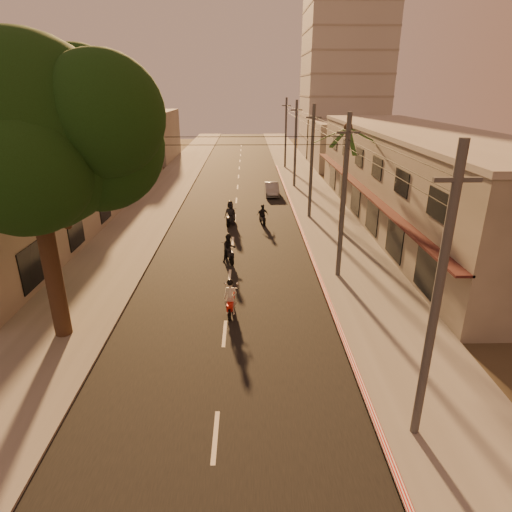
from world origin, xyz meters
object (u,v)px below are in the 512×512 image
(broadleaf_tree, at_px, (39,135))
(scooter_red, at_px, (231,299))
(scooter_far_a, at_px, (230,214))
(scooter_mid_b, at_px, (263,215))
(palm_tree, at_px, (348,134))
(parked_car, at_px, (272,189))
(scooter_mid_a, at_px, (229,249))

(broadleaf_tree, distance_m, scooter_red, 10.41)
(broadleaf_tree, xyz_separation_m, scooter_far_a, (6.33, 15.93, -7.58))
(scooter_red, distance_m, scooter_mid_b, 14.60)
(scooter_far_a, bearing_deg, scooter_red, -72.26)
(broadleaf_tree, relative_size, scooter_red, 6.53)
(palm_tree, distance_m, scooter_far_a, 10.58)
(parked_car, bearing_deg, scooter_far_a, -111.15)
(scooter_mid_a, bearing_deg, broadleaf_tree, -146.71)
(scooter_mid_b, xyz_separation_m, scooter_far_a, (-2.52, -0.17, 0.15))
(scooter_mid_a, bearing_deg, scooter_mid_b, 54.86)
(broadleaf_tree, bearing_deg, scooter_red, 13.53)
(scooter_mid_b, bearing_deg, scooter_mid_a, -119.58)
(scooter_red, bearing_deg, scooter_mid_a, 96.13)
(parked_car, bearing_deg, palm_tree, -70.16)
(scooter_red, height_order, scooter_mid_a, scooter_mid_a)
(scooter_mid_b, relative_size, scooter_far_a, 0.83)
(broadleaf_tree, relative_size, scooter_far_a, 6.13)
(broadleaf_tree, height_order, scooter_mid_a, broadleaf_tree)
(palm_tree, height_order, scooter_mid_a, palm_tree)
(broadleaf_tree, relative_size, scooter_mid_a, 6.50)
(scooter_mid_a, distance_m, scooter_far_a, 7.67)
(palm_tree, bearing_deg, scooter_mid_a, -145.38)
(scooter_far_a, bearing_deg, scooter_mid_b, 19.68)
(palm_tree, bearing_deg, scooter_red, -122.50)
(broadleaf_tree, bearing_deg, scooter_far_a, 68.32)
(broadleaf_tree, distance_m, scooter_far_a, 18.75)
(scooter_mid_a, height_order, scooter_far_a, scooter_far_a)
(broadleaf_tree, bearing_deg, scooter_mid_b, 61.19)
(scooter_mid_b, bearing_deg, parked_car, 69.73)
(scooter_mid_a, relative_size, scooter_far_a, 0.94)
(palm_tree, xyz_separation_m, scooter_mid_b, (-5.75, 2.25, -6.41))
(parked_car, bearing_deg, scooter_red, -98.17)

